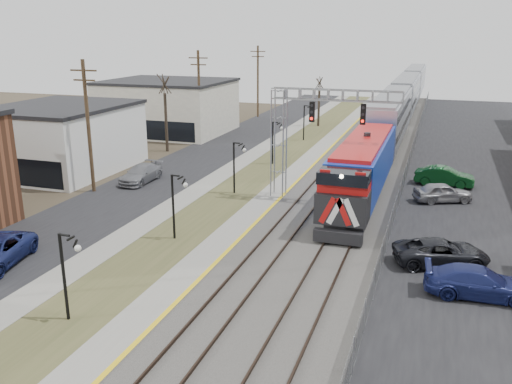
% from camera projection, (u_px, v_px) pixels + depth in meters
% --- Properties ---
extents(street_west, '(7.00, 120.00, 0.04)m').
position_uv_depth(street_west, '(186.00, 165.00, 50.13)').
color(street_west, black).
rests_on(street_west, ground).
extents(sidewalk, '(2.00, 120.00, 0.08)m').
position_uv_depth(sidewalk, '(231.00, 169.00, 48.74)').
color(sidewalk, gray).
rests_on(sidewalk, ground).
extents(grass_median, '(4.00, 120.00, 0.06)m').
position_uv_depth(grass_median, '(263.00, 172.00, 47.83)').
color(grass_median, '#404524').
rests_on(grass_median, ground).
extents(platform, '(2.00, 120.00, 0.24)m').
position_uv_depth(platform, '(295.00, 173.00, 46.88)').
color(platform, gray).
rests_on(platform, ground).
extents(ballast_bed, '(8.00, 120.00, 0.20)m').
position_uv_depth(ballast_bed, '(353.00, 178.00, 45.35)').
color(ballast_bed, '#595651').
rests_on(ballast_bed, ground).
extents(parking_lot, '(16.00, 120.00, 0.04)m').
position_uv_depth(parking_lot, '(509.00, 192.00, 41.68)').
color(parking_lot, black).
rests_on(parking_lot, ground).
extents(platform_edge, '(0.24, 120.00, 0.01)m').
position_uv_depth(platform_edge, '(305.00, 173.00, 46.57)').
color(platform_edge, gold).
rests_on(platform_edge, platform).
extents(track_near, '(1.58, 120.00, 0.15)m').
position_uv_depth(track_near, '(330.00, 174.00, 45.91)').
color(track_near, '#2D2119').
rests_on(track_near, ballast_bed).
extents(track_far, '(1.58, 120.00, 0.15)m').
position_uv_depth(track_far, '(371.00, 178.00, 44.83)').
color(track_far, '#2D2119').
rests_on(track_far, ballast_bed).
extents(train, '(3.00, 85.85, 5.33)m').
position_uv_depth(train, '(401.00, 103.00, 70.51)').
color(train, '#1536AE').
rests_on(train, ground).
extents(signal_gantry, '(9.00, 1.07, 8.15)m').
position_uv_depth(signal_gantry, '(302.00, 125.00, 38.27)').
color(signal_gantry, gray).
rests_on(signal_gantry, ground).
extents(lampposts, '(0.14, 62.14, 4.00)m').
position_uv_depth(lampposts, '(175.00, 206.00, 32.09)').
color(lampposts, black).
rests_on(lampposts, ground).
extents(utility_poles, '(0.28, 80.28, 10.00)m').
position_uv_depth(utility_poles, '(88.00, 128.00, 40.56)').
color(utility_poles, '#4C3823').
rests_on(utility_poles, ground).
extents(fence, '(0.04, 120.00, 1.60)m').
position_uv_depth(fence, '(406.00, 174.00, 43.85)').
color(fence, gray).
rests_on(fence, ground).
extents(buildings_west, '(14.00, 67.00, 7.00)m').
position_uv_depth(buildings_west, '(14.00, 150.00, 42.40)').
color(buildings_west, beige).
rests_on(buildings_west, ground).
extents(bare_trees, '(12.30, 42.30, 5.95)m').
position_uv_depth(bare_trees, '(191.00, 129.00, 53.28)').
color(bare_trees, '#382D23').
rests_on(bare_trees, ground).
extents(car_lot_c, '(5.42, 3.74, 1.37)m').
position_uv_depth(car_lot_c, '(441.00, 253.00, 28.62)').
color(car_lot_c, black).
rests_on(car_lot_c, ground).
extents(car_lot_d, '(5.03, 2.35, 1.42)m').
position_uv_depth(car_lot_d, '(479.00, 283.00, 25.16)').
color(car_lot_d, navy).
rests_on(car_lot_d, ground).
extents(car_lot_e, '(4.46, 3.19, 1.41)m').
position_uv_depth(car_lot_e, '(443.00, 193.00, 39.18)').
color(car_lot_e, gray).
rests_on(car_lot_e, ground).
extents(car_lot_f, '(4.68, 1.97, 1.50)m').
position_uv_depth(car_lot_f, '(444.00, 177.00, 43.32)').
color(car_lot_f, '#0C3D18').
rests_on(car_lot_f, ground).
extents(car_street_b, '(1.96, 4.82, 1.40)m').
position_uv_depth(car_street_b, '(141.00, 174.00, 44.34)').
color(car_street_b, gray).
rests_on(car_street_b, ground).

